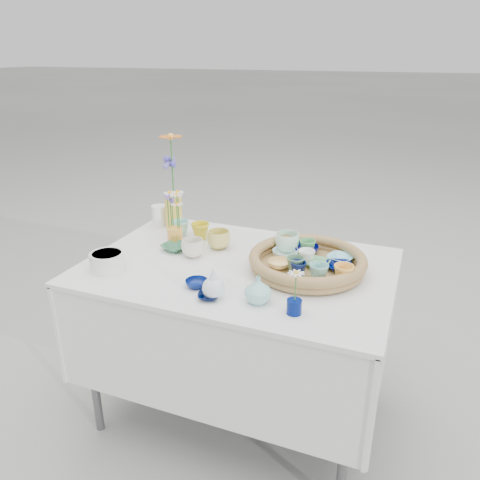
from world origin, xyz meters
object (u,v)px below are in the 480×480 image
at_px(display_table, 238,410).
at_px(tall_vase_yellow, 174,213).
at_px(wicker_tray, 307,262).
at_px(bud_vase_seafoam, 258,289).

relative_size(display_table, tall_vase_yellow, 7.96).
distance_m(wicker_tray, tall_vase_yellow, 0.78).
height_order(display_table, bud_vase_seafoam, bud_vase_seafoam).
bearing_deg(tall_vase_yellow, bud_vase_seafoam, -40.79).
xyz_separation_m(display_table, wicker_tray, (0.28, 0.05, 0.80)).
relative_size(bud_vase_seafoam, tall_vase_yellow, 0.64).
bearing_deg(display_table, tall_vase_yellow, 147.78).
bearing_deg(bud_vase_seafoam, display_table, 124.32).
height_order(bud_vase_seafoam, tall_vase_yellow, tall_vase_yellow).
bearing_deg(wicker_tray, bud_vase_seafoam, -107.89).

